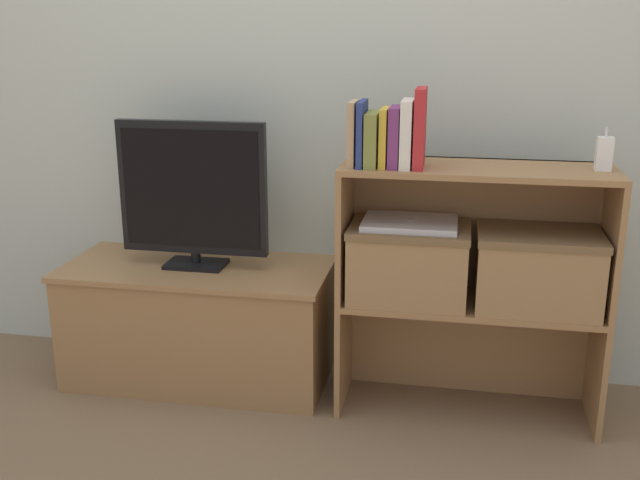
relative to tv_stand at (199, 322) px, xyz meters
name	(u,v)px	position (x,y,z in m)	size (l,w,h in m)	color
ground_plane	(312,416)	(0.48, -0.22, -0.23)	(16.00, 16.00, 0.00)	brown
wall_back	(336,60)	(0.48, 0.26, 0.97)	(10.00, 0.05, 2.40)	#B2BCB2
tv_stand	(199,322)	(0.00, 0.00, 0.00)	(1.00, 0.47, 0.46)	olive
tv	(193,192)	(0.00, 0.00, 0.51)	(0.55, 0.14, 0.54)	black
bookshelf_lower_tier	(467,333)	(1.01, 0.00, 0.04)	(0.89, 0.32, 0.42)	olive
bookshelf_upper_tier	(475,212)	(1.01, 0.00, 0.48)	(0.89, 0.32, 0.47)	olive
book_tan	(353,134)	(0.60, -0.12, 0.76)	(0.02, 0.13, 0.21)	tan
book_navy	(362,134)	(0.63, -0.12, 0.76)	(0.02, 0.15, 0.21)	navy
book_olive	(372,139)	(0.67, -0.12, 0.74)	(0.04, 0.15, 0.18)	olive
book_mustard	(384,138)	(0.71, -0.12, 0.75)	(0.02, 0.13, 0.19)	gold
book_plum	(395,137)	(0.74, -0.12, 0.75)	(0.03, 0.14, 0.19)	#6B2D66
book_ivory	(407,134)	(0.78, -0.12, 0.76)	(0.04, 0.14, 0.22)	silver
book_crimson	(420,128)	(0.82, -0.12, 0.78)	(0.03, 0.14, 0.25)	#B22328
baby_monitor	(604,154)	(1.40, -0.06, 0.71)	(0.05, 0.04, 0.14)	white
storage_basket_left	(409,259)	(0.80, -0.08, 0.33)	(0.41, 0.29, 0.26)	#937047
storage_basket_right	(538,267)	(1.22, -0.08, 0.33)	(0.41, 0.29, 0.26)	#937047
laptop	(410,223)	(0.80, -0.08, 0.46)	(0.32, 0.23, 0.02)	#BCBCC1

